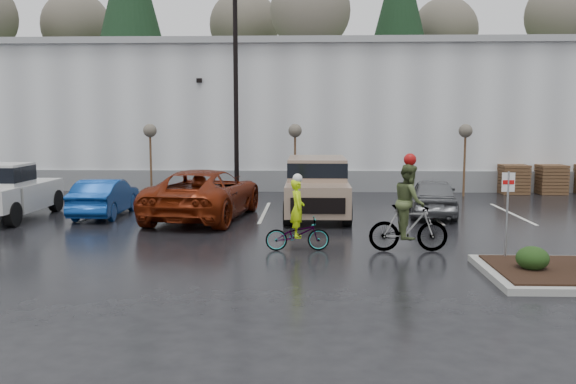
{
  "coord_description": "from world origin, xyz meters",
  "views": [
    {
      "loc": [
        -0.85,
        -14.13,
        3.42
      ],
      "look_at": [
        -1.48,
        3.5,
        1.3
      ],
      "focal_mm": 38.0,
      "sensor_mm": 36.0,
      "label": 1
    }
  ],
  "objects_px": {
    "pickup_white": "(11,190)",
    "car_grey": "(433,196)",
    "lamppost": "(236,65)",
    "cyclist_hivis": "(297,226)",
    "car_red": "(205,194)",
    "suv_tan": "(317,188)",
    "sapling_mid": "(295,135)",
    "fire_lane_sign": "(507,205)",
    "sapling_east": "(465,135)",
    "sapling_west": "(150,134)",
    "pallet_stack_a": "(513,179)",
    "car_blue": "(105,197)",
    "pallet_stack_b": "(551,179)",
    "cyclist_olive": "(409,216)"
  },
  "relations": [
    {
      "from": "sapling_east",
      "to": "lamppost",
      "type": "bearing_deg",
      "value": -174.29
    },
    {
      "from": "lamppost",
      "to": "pickup_white",
      "type": "relative_size",
      "value": 1.77
    },
    {
      "from": "sapling_mid",
      "to": "car_grey",
      "type": "bearing_deg",
      "value": -47.54
    },
    {
      "from": "sapling_mid",
      "to": "fire_lane_sign",
      "type": "xyz_separation_m",
      "value": [
        5.3,
        -12.8,
        -1.32
      ]
    },
    {
      "from": "sapling_west",
      "to": "pickup_white",
      "type": "relative_size",
      "value": 0.62
    },
    {
      "from": "sapling_mid",
      "to": "car_blue",
      "type": "relative_size",
      "value": 0.79
    },
    {
      "from": "sapling_mid",
      "to": "fire_lane_sign",
      "type": "bearing_deg",
      "value": -67.51
    },
    {
      "from": "car_red",
      "to": "cyclist_hivis",
      "type": "distance_m",
      "value": 6.1
    },
    {
      "from": "sapling_east",
      "to": "cyclist_olive",
      "type": "distance_m",
      "value": 12.41
    },
    {
      "from": "pallet_stack_b",
      "to": "fire_lane_sign",
      "type": "xyz_separation_m",
      "value": [
        -6.4,
        -13.8,
        0.73
      ]
    },
    {
      "from": "pallet_stack_a",
      "to": "lamppost",
      "type": "bearing_deg",
      "value": -170.91
    },
    {
      "from": "sapling_east",
      "to": "car_grey",
      "type": "xyz_separation_m",
      "value": [
        -2.47,
        -5.5,
        -2.05
      ]
    },
    {
      "from": "cyclist_olive",
      "to": "car_grey",
      "type": "bearing_deg",
      "value": -18.03
    },
    {
      "from": "pallet_stack_b",
      "to": "pallet_stack_a",
      "type": "bearing_deg",
      "value": 180.0
    },
    {
      "from": "fire_lane_sign",
      "to": "pickup_white",
      "type": "height_order",
      "value": "fire_lane_sign"
    },
    {
      "from": "car_grey",
      "to": "lamppost",
      "type": "bearing_deg",
      "value": -23.26
    },
    {
      "from": "pickup_white",
      "to": "cyclist_hivis",
      "type": "distance_m",
      "value": 11.22
    },
    {
      "from": "fire_lane_sign",
      "to": "cyclist_hivis",
      "type": "bearing_deg",
      "value": 165.31
    },
    {
      "from": "sapling_east",
      "to": "fire_lane_sign",
      "type": "xyz_separation_m",
      "value": [
        -2.2,
        -12.8,
        -1.32
      ]
    },
    {
      "from": "car_blue",
      "to": "car_red",
      "type": "xyz_separation_m",
      "value": [
        3.62,
        -0.38,
        0.19
      ]
    },
    {
      "from": "pallet_stack_b",
      "to": "cyclist_hivis",
      "type": "height_order",
      "value": "cyclist_hivis"
    },
    {
      "from": "lamppost",
      "to": "sapling_west",
      "type": "bearing_deg",
      "value": 165.96
    },
    {
      "from": "pickup_white",
      "to": "cyclist_hivis",
      "type": "xyz_separation_m",
      "value": [
        10.04,
        -5.0,
        -0.34
      ]
    },
    {
      "from": "pallet_stack_a",
      "to": "pallet_stack_b",
      "type": "xyz_separation_m",
      "value": [
        1.7,
        0.0,
        0.0
      ]
    },
    {
      "from": "pickup_white",
      "to": "car_grey",
      "type": "bearing_deg",
      "value": 3.9
    },
    {
      "from": "pallet_stack_a",
      "to": "fire_lane_sign",
      "type": "height_order",
      "value": "fire_lane_sign"
    },
    {
      "from": "lamppost",
      "to": "cyclist_hivis",
      "type": "relative_size",
      "value": 4.57
    },
    {
      "from": "pallet_stack_b",
      "to": "car_red",
      "type": "bearing_deg",
      "value": -153.31
    },
    {
      "from": "cyclist_olive",
      "to": "sapling_mid",
      "type": "bearing_deg",
      "value": 14.44
    },
    {
      "from": "car_red",
      "to": "cyclist_olive",
      "type": "bearing_deg",
      "value": 148.24
    },
    {
      "from": "car_blue",
      "to": "cyclist_hivis",
      "type": "bearing_deg",
      "value": 140.65
    },
    {
      "from": "sapling_east",
      "to": "cyclist_hivis",
      "type": "relative_size",
      "value": 1.59
    },
    {
      "from": "car_red",
      "to": "fire_lane_sign",
      "type": "bearing_deg",
      "value": 150.03
    },
    {
      "from": "sapling_mid",
      "to": "cyclist_hivis",
      "type": "height_order",
      "value": "sapling_mid"
    },
    {
      "from": "lamppost",
      "to": "sapling_east",
      "type": "distance_m",
      "value": 10.48
    },
    {
      "from": "sapling_east",
      "to": "pickup_white",
      "type": "distance_m",
      "value": 18.47
    },
    {
      "from": "lamppost",
      "to": "suv_tan",
      "type": "bearing_deg",
      "value": -55.44
    },
    {
      "from": "sapling_west",
      "to": "pickup_white",
      "type": "distance_m",
      "value": 7.46
    },
    {
      "from": "sapling_mid",
      "to": "fire_lane_sign",
      "type": "relative_size",
      "value": 1.45
    },
    {
      "from": "pallet_stack_b",
      "to": "fire_lane_sign",
      "type": "bearing_deg",
      "value": -114.88
    },
    {
      "from": "car_blue",
      "to": "pickup_white",
      "type": "bearing_deg",
      "value": 8.45
    },
    {
      "from": "car_red",
      "to": "suv_tan",
      "type": "relative_size",
      "value": 1.2
    },
    {
      "from": "car_blue",
      "to": "car_grey",
      "type": "xyz_separation_m",
      "value": [
        11.63,
        0.49,
        0.02
      ]
    },
    {
      "from": "lamppost",
      "to": "car_blue",
      "type": "bearing_deg",
      "value": -129.34
    },
    {
      "from": "lamppost",
      "to": "car_grey",
      "type": "bearing_deg",
      "value": -30.85
    },
    {
      "from": "sapling_east",
      "to": "cyclist_hivis",
      "type": "xyz_separation_m",
      "value": [
        -7.16,
        -11.5,
        -2.09
      ]
    },
    {
      "from": "cyclist_hivis",
      "to": "sapling_west",
      "type": "bearing_deg",
      "value": 26.17
    },
    {
      "from": "lamppost",
      "to": "car_grey",
      "type": "relative_size",
      "value": 2.31
    },
    {
      "from": "pickup_white",
      "to": "sapling_west",
      "type": "bearing_deg",
      "value": 63.82
    },
    {
      "from": "car_red",
      "to": "pickup_white",
      "type": "bearing_deg",
      "value": 8.91
    }
  ]
}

